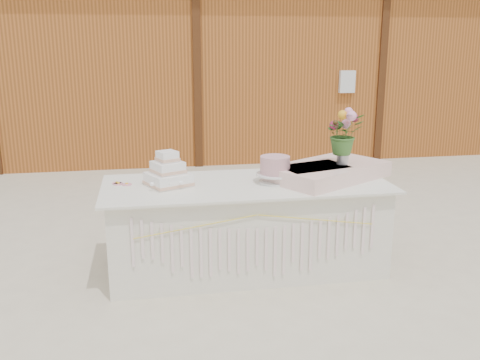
% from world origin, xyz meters
% --- Properties ---
extents(ground, '(80.00, 80.00, 0.00)m').
position_xyz_m(ground, '(0.00, 0.00, 0.00)').
color(ground, beige).
rests_on(ground, ground).
extents(barn, '(12.60, 4.60, 3.30)m').
position_xyz_m(barn, '(-0.01, 5.99, 1.68)').
color(barn, '#A35822').
rests_on(barn, ground).
extents(cake_table, '(2.40, 1.00, 0.77)m').
position_xyz_m(cake_table, '(0.00, -0.00, 0.39)').
color(cake_table, silver).
rests_on(cake_table, ground).
extents(wedding_cake, '(0.43, 0.43, 0.29)m').
position_xyz_m(wedding_cake, '(-0.65, 0.04, 0.87)').
color(wedding_cake, white).
rests_on(wedding_cake, cake_table).
extents(pink_cake_stand, '(0.32, 0.32, 0.23)m').
position_xyz_m(pink_cake_stand, '(0.24, -0.03, 0.90)').
color(pink_cake_stand, silver).
rests_on(pink_cake_stand, cake_table).
extents(satin_runner, '(1.18, 1.03, 0.13)m').
position_xyz_m(satin_runner, '(0.73, 0.02, 0.83)').
color(satin_runner, beige).
rests_on(satin_runner, cake_table).
extents(flower_vase, '(0.10, 0.10, 0.14)m').
position_xyz_m(flower_vase, '(0.85, 0.01, 0.97)').
color(flower_vase, '#B9B9BE').
rests_on(flower_vase, satin_runner).
extents(bouquet, '(0.33, 0.29, 0.36)m').
position_xyz_m(bouquet, '(0.85, 0.01, 1.21)').
color(bouquet, '#39692A').
rests_on(bouquet, flower_vase).
extents(loose_flowers, '(0.17, 0.39, 0.02)m').
position_xyz_m(loose_flowers, '(-1.03, 0.14, 0.78)').
color(loose_flowers, pink).
rests_on(loose_flowers, cake_table).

